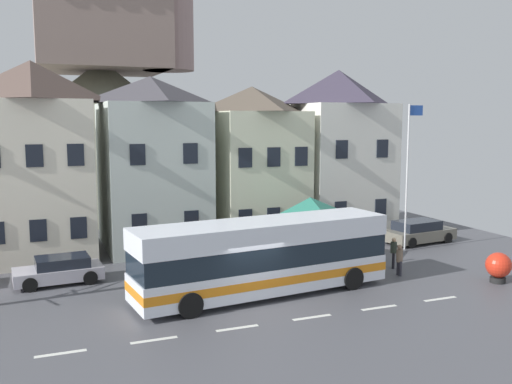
{
  "coord_description": "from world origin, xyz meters",
  "views": [
    {
      "loc": [
        -7.91,
        -20.01,
        7.4
      ],
      "look_at": [
        1.7,
        4.4,
        4.03
      ],
      "focal_mm": 39.1,
      "sensor_mm": 36.0,
      "label": 1
    }
  ],
  "objects_px": {
    "townhouse_01": "(35,161)",
    "flagpole": "(408,168)",
    "parked_car_02": "(324,243)",
    "townhouse_04": "(337,153)",
    "pedestrian_00": "(399,259)",
    "townhouse_03": "(252,163)",
    "townhouse_02": "(152,163)",
    "harbour_buoy": "(498,266)",
    "parked_car_01": "(418,232)",
    "transit_bus": "(263,257)",
    "bus_shelter": "(310,208)",
    "hilltop_castle": "(104,123)",
    "parked_car_00": "(60,270)",
    "pedestrian_01": "(394,250)",
    "public_bench": "(329,244)"
  },
  "relations": [
    {
      "from": "townhouse_01",
      "to": "flagpole",
      "type": "distance_m",
      "value": 20.45
    },
    {
      "from": "parked_car_02",
      "to": "townhouse_04",
      "type": "bearing_deg",
      "value": 60.71
    },
    {
      "from": "parked_car_02",
      "to": "pedestrian_00",
      "type": "bearing_deg",
      "value": -69.09
    },
    {
      "from": "townhouse_03",
      "to": "flagpole",
      "type": "relative_size",
      "value": 1.14
    },
    {
      "from": "townhouse_02",
      "to": "townhouse_03",
      "type": "xyz_separation_m",
      "value": [
        6.26,
        0.03,
        -0.22
      ]
    },
    {
      "from": "townhouse_01",
      "to": "harbour_buoy",
      "type": "height_order",
      "value": "townhouse_01"
    },
    {
      "from": "townhouse_01",
      "to": "townhouse_02",
      "type": "relative_size",
      "value": 1.06
    },
    {
      "from": "townhouse_02",
      "to": "parked_car_01",
      "type": "distance_m",
      "value": 16.54
    },
    {
      "from": "pedestrian_00",
      "to": "harbour_buoy",
      "type": "relative_size",
      "value": 1.08
    },
    {
      "from": "townhouse_02",
      "to": "townhouse_04",
      "type": "xyz_separation_m",
      "value": [
        12.09,
        -0.4,
        0.36
      ]
    },
    {
      "from": "townhouse_02",
      "to": "townhouse_03",
      "type": "distance_m",
      "value": 6.26
    },
    {
      "from": "parked_car_01",
      "to": "pedestrian_00",
      "type": "bearing_deg",
      "value": -141.26
    },
    {
      "from": "parked_car_01",
      "to": "harbour_buoy",
      "type": "distance_m",
      "value": 8.48
    },
    {
      "from": "parked_car_02",
      "to": "transit_bus",
      "type": "bearing_deg",
      "value": -131.03
    },
    {
      "from": "townhouse_01",
      "to": "townhouse_04",
      "type": "bearing_deg",
      "value": -0.25
    },
    {
      "from": "transit_bus",
      "to": "flagpole",
      "type": "height_order",
      "value": "flagpole"
    },
    {
      "from": "townhouse_01",
      "to": "bus_shelter",
      "type": "distance_m",
      "value": 14.91
    },
    {
      "from": "townhouse_01",
      "to": "townhouse_03",
      "type": "relative_size",
      "value": 1.11
    },
    {
      "from": "townhouse_03",
      "to": "parked_car_02",
      "type": "height_order",
      "value": "townhouse_03"
    },
    {
      "from": "hilltop_castle",
      "to": "parked_car_01",
      "type": "relative_size",
      "value": 7.28
    },
    {
      "from": "bus_shelter",
      "to": "parked_car_00",
      "type": "bearing_deg",
      "value": 175.27
    },
    {
      "from": "transit_bus",
      "to": "parked_car_02",
      "type": "distance_m",
      "value": 8.01
    },
    {
      "from": "townhouse_02",
      "to": "pedestrian_00",
      "type": "height_order",
      "value": "townhouse_02"
    },
    {
      "from": "hilltop_castle",
      "to": "flagpole",
      "type": "distance_m",
      "value": 32.51
    },
    {
      "from": "harbour_buoy",
      "to": "transit_bus",
      "type": "bearing_deg",
      "value": 167.6
    },
    {
      "from": "townhouse_04",
      "to": "townhouse_02",
      "type": "bearing_deg",
      "value": 178.09
    },
    {
      "from": "parked_car_01",
      "to": "pedestrian_01",
      "type": "bearing_deg",
      "value": -145.4
    },
    {
      "from": "bus_shelter",
      "to": "hilltop_castle",
      "type": "bearing_deg",
      "value": 102.81
    },
    {
      "from": "townhouse_03",
      "to": "parked_car_00",
      "type": "relative_size",
      "value": 2.38
    },
    {
      "from": "pedestrian_00",
      "to": "parked_car_02",
      "type": "bearing_deg",
      "value": 104.62
    },
    {
      "from": "parked_car_00",
      "to": "bus_shelter",
      "type": "bearing_deg",
      "value": 171.04
    },
    {
      "from": "townhouse_03",
      "to": "townhouse_01",
      "type": "bearing_deg",
      "value": -178.4
    },
    {
      "from": "bus_shelter",
      "to": "harbour_buoy",
      "type": "height_order",
      "value": "bus_shelter"
    },
    {
      "from": "bus_shelter",
      "to": "flagpole",
      "type": "relative_size",
      "value": 0.43
    },
    {
      "from": "hilltop_castle",
      "to": "flagpole",
      "type": "xyz_separation_m",
      "value": [
        13.22,
        -29.6,
        -2.4
      ]
    },
    {
      "from": "townhouse_04",
      "to": "parked_car_02",
      "type": "xyz_separation_m",
      "value": [
        -3.71,
        -5.19,
        -4.67
      ]
    },
    {
      "from": "hilltop_castle",
      "to": "public_bench",
      "type": "bearing_deg",
      "value": -72.17
    },
    {
      "from": "townhouse_01",
      "to": "townhouse_03",
      "type": "distance_m",
      "value": 12.63
    },
    {
      "from": "parked_car_02",
      "to": "harbour_buoy",
      "type": "distance_m",
      "value": 9.13
    },
    {
      "from": "transit_bus",
      "to": "parked_car_00",
      "type": "bearing_deg",
      "value": 142.0
    },
    {
      "from": "parked_car_02",
      "to": "flagpole",
      "type": "height_order",
      "value": "flagpole"
    },
    {
      "from": "townhouse_03",
      "to": "parked_car_00",
      "type": "xyz_separation_m",
      "value": [
        -11.78,
        -6.07,
        -4.13
      ]
    },
    {
      "from": "parked_car_00",
      "to": "townhouse_04",
      "type": "bearing_deg",
      "value": -166.46
    },
    {
      "from": "pedestrian_01",
      "to": "bus_shelter",
      "type": "bearing_deg",
      "value": 145.71
    },
    {
      "from": "parked_car_00",
      "to": "parked_car_01",
      "type": "distance_m",
      "value": 20.69
    },
    {
      "from": "townhouse_01",
      "to": "parked_car_02",
      "type": "relative_size",
      "value": 2.3
    },
    {
      "from": "parked_car_01",
      "to": "pedestrian_00",
      "type": "distance_m",
      "value": 7.81
    },
    {
      "from": "parked_car_02",
      "to": "pedestrian_01",
      "type": "relative_size",
      "value": 2.92
    },
    {
      "from": "harbour_buoy",
      "to": "townhouse_01",
      "type": "bearing_deg",
      "value": 146.39
    },
    {
      "from": "hilltop_castle",
      "to": "harbour_buoy",
      "type": "bearing_deg",
      "value": -69.88
    }
  ]
}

